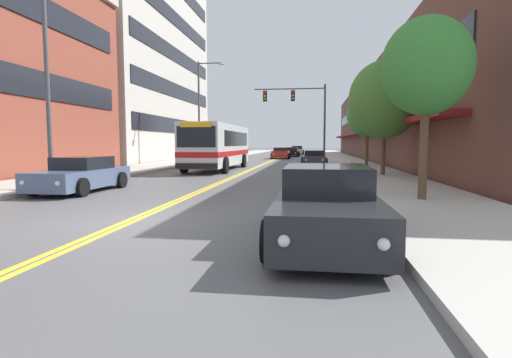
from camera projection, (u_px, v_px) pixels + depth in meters
name	position (u px, v px, depth m)	size (l,w,h in m)	color
ground_plane	(275.00, 159.00, 45.71)	(240.00, 240.00, 0.00)	#565659
sidewalk_left	(212.00, 158.00, 46.74)	(3.93, 106.00, 0.15)	#B2ADA5
sidewalk_right	(342.00, 159.00, 44.67)	(3.93, 106.00, 0.15)	#B2ADA5
centre_line	(275.00, 159.00, 45.71)	(0.34, 106.00, 0.01)	yellow
office_tower_left	(121.00, 23.00, 41.34)	(12.08, 23.70, 28.58)	#BCB7AD
storefront_row_right	(400.00, 118.00, 43.42)	(9.10, 68.00, 9.10)	brown
city_bus	(218.00, 145.00, 27.33)	(2.81, 10.59, 3.01)	silver
car_slate_blue_parked_left_near	(81.00, 175.00, 14.86)	(2.00, 4.63, 1.29)	#475675
car_white_parked_left_mid	(228.00, 156.00, 40.82)	(2.20, 4.81, 1.14)	white
car_charcoal_parked_right_foreground	(326.00, 206.00, 7.30)	(2.00, 4.81, 1.37)	#232328
car_dark_grey_parked_right_mid	(314.00, 158.00, 33.06)	(2.08, 4.85, 1.21)	#38383D
car_beige_moving_lead	(297.00, 150.00, 66.42)	(2.17, 4.75, 1.39)	#BCAD89
car_black_moving_second	(291.00, 152.00, 55.49)	(2.16, 4.92, 1.26)	black
car_red_moving_third	(281.00, 153.00, 47.23)	(2.17, 4.45, 1.32)	maroon
traffic_signal_mast	(301.00, 108.00, 34.80)	(6.23, 0.38, 6.89)	#47474C
street_lamp_left_near	(52.00, 48.00, 14.15)	(2.07, 0.28, 8.83)	#47474C
street_lamp_left_far	(202.00, 104.00, 33.37)	(2.31, 0.28, 8.56)	#47474C
street_tree_right_near	(427.00, 67.00, 11.42)	(2.55, 2.55, 5.25)	brown
street_tree_right_mid	(385.00, 100.00, 20.63)	(3.66, 3.66, 5.92)	brown
street_tree_right_far	(368.00, 114.00, 29.67)	(3.07, 3.07, 5.49)	brown
fire_hydrant	(350.00, 169.00, 18.80)	(0.29, 0.21, 0.88)	#B7B7BC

